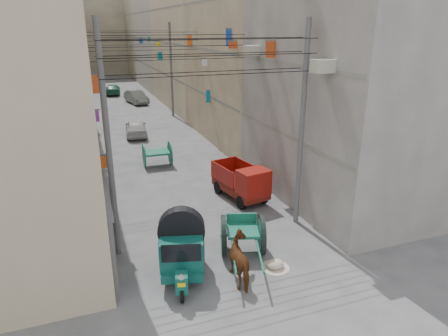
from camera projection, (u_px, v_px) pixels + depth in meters
name	position (u px, v px, depth m)	size (l,w,h in m)	color
building_row_left	(27.00, 40.00, 35.58)	(8.00, 62.00, 14.00)	#B9AC8C
building_row_right	(199.00, 39.00, 40.77)	(8.00, 62.00, 14.00)	#9A9590
end_cap_building	(97.00, 33.00, 66.33)	(22.00, 10.00, 13.00)	#B1AA8B
shutters_left	(98.00, 175.00, 17.58)	(0.18, 14.40, 2.88)	#48484D
signboards	(142.00, 90.00, 28.17)	(8.22, 40.52, 5.67)	yellow
ac_units	(287.00, 33.00, 15.65)	(0.70, 6.55, 3.35)	#B0AE9E
utility_poles	(154.00, 91.00, 23.87)	(7.40, 22.20, 8.00)	#555658
overhead_cables	(161.00, 45.00, 20.64)	(7.40, 22.52, 1.12)	black
auto_rickshaw	(182.00, 246.00, 12.70)	(1.94, 2.70, 1.83)	black
tonga_cart	(243.00, 234.00, 14.08)	(2.11, 3.42, 1.45)	black
mini_truck	(244.00, 184.00, 18.34)	(1.92, 3.28, 1.73)	black
second_cart	(157.00, 154.00, 23.01)	(1.64, 1.47, 1.40)	#16614B
feed_sack	(275.00, 264.00, 13.40)	(0.60, 0.48, 0.30)	beige
horse	(243.00, 260.00, 12.58)	(0.78, 1.71, 1.45)	brown
distant_car_white	(136.00, 127.00, 29.37)	(1.49, 3.71, 1.26)	#BEBEBE
distant_car_grey	(136.00, 97.00, 41.68)	(1.41, 4.05, 1.34)	#565B59
distant_car_green	(113.00, 90.00, 47.15)	(1.62, 3.99, 1.16)	#226448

